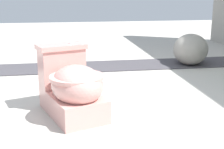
# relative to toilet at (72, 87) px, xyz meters

# --- Properties ---
(ground_plane) EXTENTS (14.00, 14.00, 0.00)m
(ground_plane) POSITION_rel_toilet_xyz_m (-0.28, -0.00, -0.22)
(ground_plane) COLOR #B7B2A8
(gravel_strip) EXTENTS (0.56, 8.00, 0.01)m
(gravel_strip) POSITION_rel_toilet_xyz_m (-1.50, 0.50, -0.21)
(gravel_strip) COLOR #423F44
(gravel_strip) RESTS_ON ground
(toilet) EXTENTS (0.72, 0.56, 0.52)m
(toilet) POSITION_rel_toilet_xyz_m (0.00, 0.00, 0.00)
(toilet) COLOR #E09E93
(toilet) RESTS_ON ground
(boulder_near) EXTENTS (0.65, 0.62, 0.39)m
(boulder_near) POSITION_rel_toilet_xyz_m (-1.43, 1.53, -0.02)
(boulder_near) COLOR gray
(boulder_near) RESTS_ON ground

